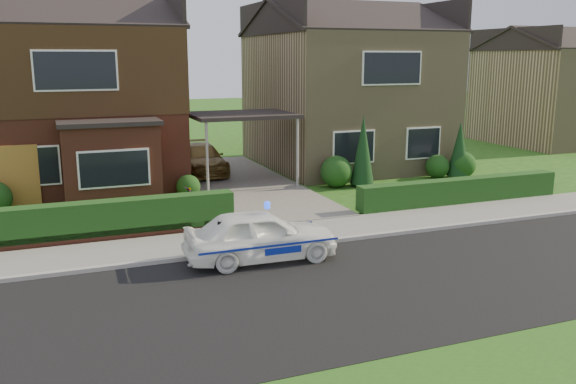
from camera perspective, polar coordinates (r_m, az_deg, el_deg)
ground at (r=13.70m, az=9.66°, el=-8.28°), size 120.00×120.00×0.00m
road at (r=13.70m, az=9.66°, el=-8.28°), size 60.00×6.00×0.02m
kerb at (r=16.22m, az=4.12°, el=-4.59°), size 60.00×0.16×0.12m
sidewalk at (r=17.13m, az=2.60°, el=-3.67°), size 60.00×2.00×0.10m
driveway at (r=23.41m, az=-4.28°, el=0.76°), size 3.80×12.00×0.12m
house_left at (r=24.85m, az=-19.52°, el=9.49°), size 7.50×9.53×7.25m
house_right at (r=27.90m, az=5.34°, el=10.10°), size 7.50×8.06×7.25m
carport_link at (r=22.98m, az=-4.35°, el=7.08°), size 3.80×3.00×2.77m
garage_door at (r=21.27m, az=-25.17°, el=1.10°), size 2.20×0.10×2.10m
dwarf_wall at (r=16.89m, az=-17.48°, el=-4.03°), size 7.70×0.25×0.36m
hedge_left at (r=17.08m, az=-17.48°, el=-4.47°), size 7.50×0.55×0.90m
hedge_right at (r=21.09m, az=15.73°, el=-1.17°), size 7.50×0.55×0.80m
shrub_left_mid at (r=20.82m, az=-13.47°, el=0.64°), size 1.32×1.32×1.32m
shrub_left_near at (r=21.42m, az=-9.32°, el=0.50°), size 0.84×0.84×0.84m
shrub_right_near at (r=23.00m, az=4.53°, el=1.91°), size 1.20×1.20×1.20m
shrub_right_mid at (r=25.43m, az=13.80°, el=2.33°), size 0.96×0.96×0.96m
shrub_right_far at (r=25.77m, az=16.01°, el=2.47°), size 1.08×1.08×1.08m
conifer_a at (r=23.16m, az=7.01°, el=3.69°), size 0.90×0.90×2.60m
conifer_b at (r=25.56m, az=15.73°, el=3.69°), size 0.90×0.90×2.20m
neighbour_right at (r=38.00m, az=23.57°, el=8.15°), size 6.50×7.00×5.20m
police_car at (r=14.67m, az=-2.60°, el=-4.11°), size 3.38×3.73×1.42m
driveway_car at (r=25.38m, az=-8.12°, el=3.09°), size 1.79×4.14×1.19m
potted_plant_b at (r=17.91m, az=-8.44°, el=-2.12°), size 0.48×0.47×0.68m
potted_plant_c at (r=19.79m, az=-9.22°, el=-0.61°), size 0.51×0.51×0.76m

